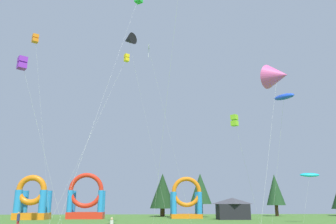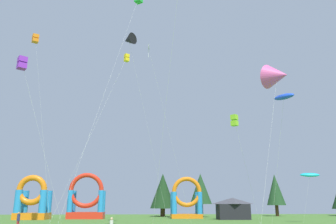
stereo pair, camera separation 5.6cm
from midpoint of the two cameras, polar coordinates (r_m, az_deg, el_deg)
The scene contains 17 objects.
kite_black_delta at distance 37.92m, azimuth -6.64°, elevation 12.09°, with size 5.75×6.96×20.70m.
kite_white_diamond at distance 41.08m, azimuth -3.27°, elevation 10.36°, with size 5.98×7.11×21.19m.
kite_orange_box at distance 49.71m, azimuth -21.61°, elevation 11.47°, with size 4.12×2.64×24.76m.
kite_yellow_box at distance 46.36m, azimuth -7.08°, elevation 9.02°, with size 7.75×5.04×22.28m.
kite_purple_box at distance 33.28m, azimuth -23.53°, elevation 7.59°, with size 4.79×3.45×15.45m.
kite_blue_parafoil at distance 32.41m, azimuth 19.17°, elevation 2.45°, with size 1.76×4.85×12.65m.
kite_pink_delta at distance 33.82m, azimuth 18.11°, elevation 5.89°, with size 5.52×4.70×15.79m.
kite_lime_box at distance 36.57m, azimuth 11.29°, elevation -1.45°, with size 3.67×3.76×11.83m.
kite_cyan_parafoil at distance 53.16m, azimuth 23.02°, elevation -9.83°, with size 2.93×1.77×7.07m.
person_midfield at distance 40.57m, azimuth -24.09°, elevation -16.27°, with size 0.43×0.43×1.79m.
inflatable_blue_arch at distance 64.44m, azimuth -13.72°, elevation -14.64°, with size 6.44×3.61×8.08m.
inflatable_red_slide at distance 64.78m, azimuth 3.19°, elevation -15.04°, with size 5.73×3.52×7.53m.
inflatable_yellow_castle at distance 64.60m, azimuth -22.05°, elevation -14.11°, with size 5.40×4.50×7.48m.
festival_tent at distance 61.43m, azimuth 11.01°, elevation -15.83°, with size 5.34×3.34×3.64m.
tree_row_4 at distance 74.76m, azimuth -0.87°, elevation -13.28°, with size 5.42×5.42×9.05m.
tree_row_5 at distance 72.18m, azimuth 5.60°, elevation -12.90°, with size 4.52×4.52×8.80m.
tree_row_6 at distance 80.41m, azimuth 17.82°, elevation -12.49°, with size 4.07×4.07×9.06m.
Camera 2 is at (-2.58, -30.44, 2.59)m, focal length 35.80 mm.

